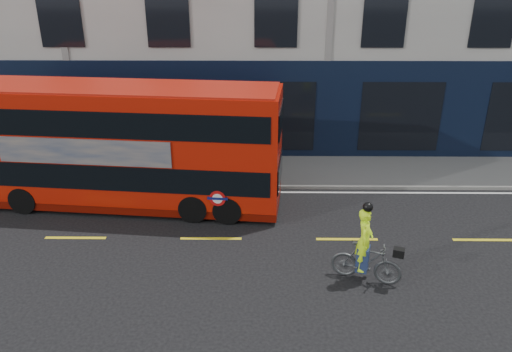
{
  "coord_description": "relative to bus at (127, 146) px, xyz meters",
  "views": [
    {
      "loc": [
        -2.55,
        -11.2,
        7.54
      ],
      "look_at": [
        -2.68,
        2.06,
        1.78
      ],
      "focal_mm": 35.0,
      "sensor_mm": 36.0,
      "label": 1
    }
  ],
  "objects": [
    {
      "name": "lane_dashes",
      "position": [
        6.82,
        -2.29,
        -2.05
      ],
      "size": [
        58.0,
        0.12,
        0.01
      ],
      "primitive_type": null,
      "color": "yellow",
      "rests_on": "ground"
    },
    {
      "name": "bus",
      "position": [
        0.0,
        0.0,
        0.0
      ],
      "size": [
        10.1,
        3.18,
        4.0
      ],
      "rotation": [
        0.0,
        0.0,
        -0.1
      ],
      "color": "red",
      "rests_on": "ground"
    },
    {
      "name": "road_edge_line",
      "position": [
        6.82,
        0.91,
        -2.05
      ],
      "size": [
        58.0,
        0.1,
        0.01
      ],
      "primitive_type": "cube",
      "color": "silver",
      "rests_on": "ground"
    },
    {
      "name": "cyclist",
      "position": [
        6.93,
        -4.3,
        -1.32
      ],
      "size": [
        1.85,
        1.08,
        2.2
      ],
      "rotation": [
        0.0,
        0.0,
        -0.35
      ],
      "color": "#484B4D",
      "rests_on": "ground"
    },
    {
      "name": "pavement",
      "position": [
        6.82,
        2.71,
        -1.99
      ],
      "size": [
        60.0,
        3.0,
        0.12
      ],
      "primitive_type": "cube",
      "color": "slate",
      "rests_on": "ground"
    },
    {
      "name": "ground",
      "position": [
        6.82,
        -3.79,
        -2.05
      ],
      "size": [
        120.0,
        120.0,
        0.0
      ],
      "primitive_type": "plane",
      "color": "black",
      "rests_on": "ground"
    },
    {
      "name": "kerb",
      "position": [
        6.82,
        1.21,
        -1.99
      ],
      "size": [
        60.0,
        0.12,
        0.13
      ],
      "primitive_type": "cube",
      "color": "gray",
      "rests_on": "ground"
    }
  ]
}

